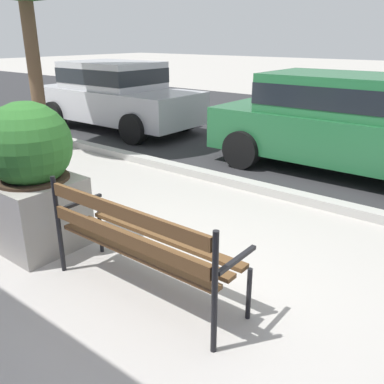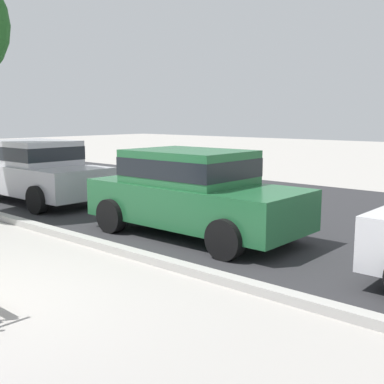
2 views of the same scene
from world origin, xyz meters
The scene contains 4 objects.
street_surface centered at (0.00, 7.50, 0.00)m, with size 60.00×9.00×0.01m, color #2D2D30.
curb_stone centered at (0.00, 2.90, 0.06)m, with size 60.00×0.20×0.12m, color #B2AFA8.
parked_car_silver centered at (-5.50, 4.57, 0.84)m, with size 4.12×1.95×1.56m.
parked_car_green centered at (-0.22, 4.57, 0.84)m, with size 4.12×1.95×1.56m.
Camera 2 is at (5.52, -1.90, 2.16)m, focal length 45.22 mm.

